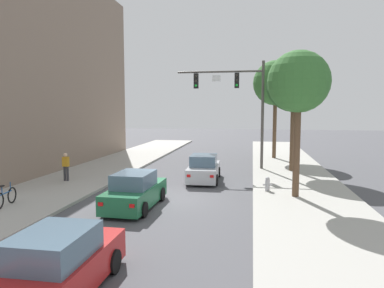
% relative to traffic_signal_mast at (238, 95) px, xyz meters
% --- Properties ---
extents(ground_plane, '(120.00, 120.00, 0.00)m').
position_rel_traffic_signal_mast_xyz_m(ground_plane, '(-2.89, -8.96, -5.32)').
color(ground_plane, '#4C4C51').
extents(sidewalk_left, '(5.00, 60.00, 0.15)m').
position_rel_traffic_signal_mast_xyz_m(sidewalk_left, '(-9.39, -8.96, -5.25)').
color(sidewalk_left, '#A8A59E').
rests_on(sidewalk_left, ground).
extents(sidewalk_right, '(5.00, 60.00, 0.15)m').
position_rel_traffic_signal_mast_xyz_m(sidewalk_right, '(3.61, -8.96, -5.25)').
color(sidewalk_right, '#A8A59E').
rests_on(sidewalk_right, ground).
extents(building_left_brick, '(12.00, 20.00, 14.50)m').
position_rel_traffic_signal_mast_xyz_m(building_left_brick, '(-17.89, -0.48, 1.93)').
color(building_left_brick, gray).
rests_on(building_left_brick, ground).
extents(traffic_signal_mast, '(6.13, 0.38, 7.50)m').
position_rel_traffic_signal_mast_xyz_m(traffic_signal_mast, '(0.00, 0.00, 0.00)').
color(traffic_signal_mast, '#514C47').
rests_on(traffic_signal_mast, sidewalk_right).
extents(car_lead_silver, '(1.96, 4.30, 1.60)m').
position_rel_traffic_signal_mast_xyz_m(car_lead_silver, '(-1.83, -4.27, -4.60)').
color(car_lead_silver, '#B7B7BC').
rests_on(car_lead_silver, ground).
extents(car_following_green, '(1.92, 4.28, 1.60)m').
position_rel_traffic_signal_mast_xyz_m(car_following_green, '(-4.01, -10.61, -4.60)').
color(car_following_green, '#1E663D').
rests_on(car_following_green, ground).
extents(car_third_red, '(1.85, 4.25, 1.60)m').
position_rel_traffic_signal_mast_xyz_m(car_third_red, '(-3.35, -18.04, -4.60)').
color(car_third_red, '#B21E1E').
rests_on(car_third_red, ground).
extents(pedestrian_sidewalk_left_walker, '(0.36, 0.22, 1.64)m').
position_rel_traffic_signal_mast_xyz_m(pedestrian_sidewalk_left_walker, '(-9.69, -6.35, -4.26)').
color(pedestrian_sidewalk_left_walker, '#333338').
rests_on(pedestrian_sidewalk_left_walker, sidewalk_left).
extents(bicycle_leaning, '(0.34, 1.76, 0.98)m').
position_rel_traffic_signal_mast_xyz_m(bicycle_leaning, '(-9.43, -11.85, -4.78)').
color(bicycle_leaning, black).
rests_on(bicycle_leaning, sidewalk_left).
extents(fire_hydrant, '(0.48, 0.24, 0.72)m').
position_rel_traffic_signal_mast_xyz_m(fire_hydrant, '(1.84, -6.95, -4.81)').
color(fire_hydrant, '#B2B2B7').
rests_on(fire_hydrant, sidewalk_right).
extents(street_tree_nearest, '(2.91, 2.91, 6.92)m').
position_rel_traffic_signal_mast_xyz_m(street_tree_nearest, '(3.12, -7.91, 0.23)').
color(street_tree_nearest, brown).
rests_on(street_tree_nearest, sidewalk_right).
extents(street_tree_second, '(3.67, 3.67, 7.65)m').
position_rel_traffic_signal_mast_xyz_m(street_tree_second, '(3.71, -0.59, 0.62)').
color(street_tree_second, brown).
rests_on(street_tree_second, sidewalk_right).
extents(street_tree_third, '(3.78, 3.78, 8.27)m').
position_rel_traffic_signal_mast_xyz_m(street_tree_third, '(2.90, 5.71, 1.18)').
color(street_tree_third, brown).
rests_on(street_tree_third, sidewalk_right).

